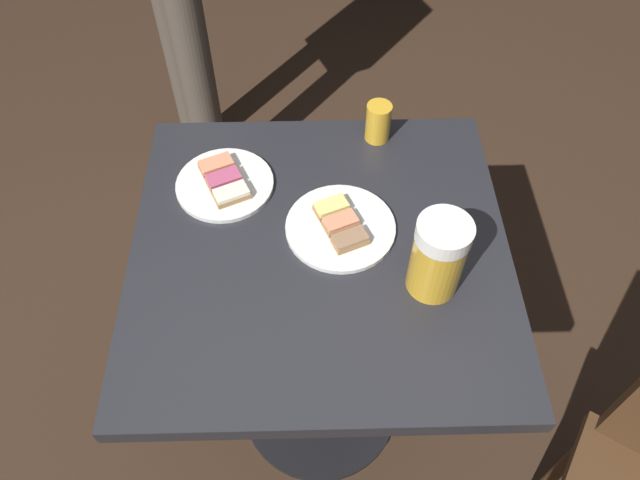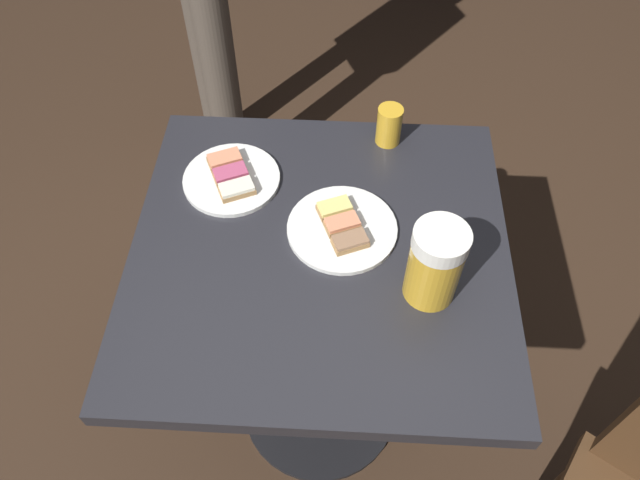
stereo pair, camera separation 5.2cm
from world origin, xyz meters
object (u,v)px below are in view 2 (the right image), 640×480
Objects in this scene: plate_far at (342,227)px; beer_glass_small at (389,125)px; beer_mug at (435,262)px; plate_near at (231,178)px.

beer_glass_small is at bearing -109.69° from plate_far.
beer_mug is at bearing 141.99° from plate_far.
plate_far is at bearing 153.02° from plate_near.
beer_mug is (-0.16, 0.12, 0.07)m from plate_far.
beer_mug is 0.39m from beer_glass_small.
plate_far is 0.27m from beer_glass_small.
plate_near is 0.26m from plate_far.
plate_near is at bearing -26.98° from plate_far.
plate_far is (-0.23, 0.12, -0.00)m from plate_near.
beer_glass_small reaches higher than plate_near.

